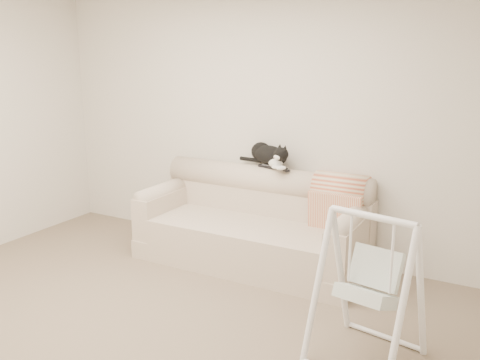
# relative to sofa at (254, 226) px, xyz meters

# --- Properties ---
(ground_plane) EXTENTS (5.00, 5.00, 0.00)m
(ground_plane) POSITION_rel_sofa_xyz_m (-0.06, -1.62, -0.35)
(ground_plane) COLOR brown
(ground_plane) RESTS_ON ground
(room_shell) EXTENTS (5.04, 4.04, 2.60)m
(room_shell) POSITION_rel_sofa_xyz_m (-0.06, -1.62, 1.18)
(room_shell) COLOR beige
(room_shell) RESTS_ON ground
(sofa) EXTENTS (2.20, 0.93, 0.90)m
(sofa) POSITION_rel_sofa_xyz_m (0.00, 0.00, 0.00)
(sofa) COLOR #B3A38E
(sofa) RESTS_ON ground
(remote_a) EXTENTS (0.19, 0.08, 0.03)m
(remote_a) POSITION_rel_sofa_xyz_m (0.02, 0.23, 0.56)
(remote_a) COLOR black
(remote_a) RESTS_ON sofa
(remote_b) EXTENTS (0.15, 0.15, 0.02)m
(remote_b) POSITION_rel_sofa_xyz_m (0.22, 0.21, 0.56)
(remote_b) COLOR black
(remote_b) RESTS_ON sofa
(tuxedo_cat) EXTENTS (0.63, 0.45, 0.25)m
(tuxedo_cat) POSITION_rel_sofa_xyz_m (0.02, 0.27, 0.67)
(tuxedo_cat) COLOR black
(tuxedo_cat) RESTS_ON sofa
(throw_blanket) EXTENTS (0.50, 0.38, 0.58)m
(throw_blanket) POSITION_rel_sofa_xyz_m (0.78, 0.23, 0.37)
(throw_blanket) COLOR #BE5838
(throw_blanket) RESTS_ON sofa
(baby_swing) EXTENTS (0.73, 0.77, 1.04)m
(baby_swing) POSITION_rel_sofa_xyz_m (1.45, -1.15, 0.16)
(baby_swing) COLOR white
(baby_swing) RESTS_ON ground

